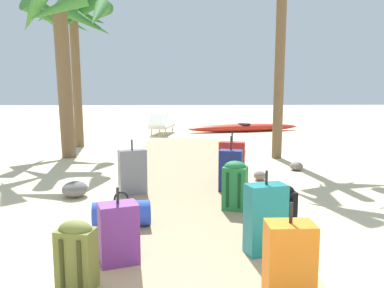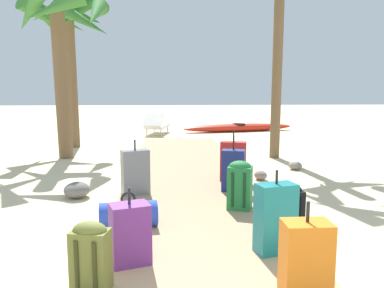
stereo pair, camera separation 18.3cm
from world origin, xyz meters
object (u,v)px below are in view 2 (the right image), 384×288
(suitcase_grey, at_px, (135,172))
(suitcase_red, at_px, (233,161))
(suitcase_orange, at_px, (306,264))
(suitcase_purple, at_px, (130,234))
(palm_tree_far_left, at_px, (68,24))
(palm_tree_near_left, at_px, (64,34))
(duffel_bag_blue, at_px, (128,214))
(backpack_green, at_px, (240,184))
(backpack_olive, at_px, (91,255))
(backpack_black, at_px, (289,208))
(lounge_chair, at_px, (157,125))
(suitcase_teal, at_px, (276,218))
(suitcase_navy, at_px, (233,170))
(kayak, at_px, (239,128))

(suitcase_grey, bearing_deg, suitcase_red, 25.82)
(suitcase_orange, bearing_deg, suitcase_red, 88.48)
(suitcase_purple, bearing_deg, palm_tree_far_left, 106.94)
(suitcase_orange, distance_m, palm_tree_near_left, 7.54)
(duffel_bag_blue, bearing_deg, backpack_green, 24.12)
(suitcase_grey, bearing_deg, backpack_olive, -92.21)
(backpack_black, xyz_separation_m, lounge_chair, (-1.66, 9.62, -0.03))
(backpack_olive, distance_m, suitcase_purple, 0.51)
(suitcase_grey, relative_size, suitcase_red, 0.93)
(backpack_green, xyz_separation_m, palm_tree_near_left, (-3.14, 4.17, 2.34))
(suitcase_teal, height_order, palm_tree_far_left, palm_tree_far_left)
(duffel_bag_blue, relative_size, suitcase_red, 0.78)
(backpack_green, relative_size, suitcase_orange, 0.81)
(backpack_black, xyz_separation_m, suitcase_red, (-0.19, 2.40, 0.04))
(suitcase_red, xyz_separation_m, lounge_chair, (-1.47, 7.22, -0.07))
(backpack_black, bearing_deg, backpack_green, 111.02)
(palm_tree_far_left, bearing_deg, suitcase_orange, -66.55)
(backpack_olive, height_order, backpack_black, backpack_black)
(backpack_black, bearing_deg, palm_tree_near_left, 124.45)
(backpack_olive, bearing_deg, backpack_black, 29.65)
(lounge_chair, bearing_deg, palm_tree_far_left, -126.88)
(suitcase_teal, relative_size, suitcase_orange, 1.03)
(backpack_green, bearing_deg, suitcase_navy, 86.22)
(palm_tree_near_left, bearing_deg, suitcase_teal, -59.61)
(suitcase_purple, relative_size, lounge_chair, 0.41)
(backpack_green, height_order, duffel_bag_blue, backpack_green)
(suitcase_grey, xyz_separation_m, suitcase_orange, (1.42, -3.00, -0.01))
(palm_tree_near_left, bearing_deg, backpack_green, -53.06)
(suitcase_orange, height_order, suitcase_purple, suitcase_orange)
(suitcase_orange, relative_size, lounge_chair, 0.45)
(lounge_chair, distance_m, kayak, 3.05)
(backpack_olive, relative_size, lounge_chair, 0.32)
(suitcase_grey, relative_size, duffel_bag_blue, 1.20)
(duffel_bag_blue, relative_size, suitcase_purple, 0.98)
(palm_tree_far_left, bearing_deg, suitcase_teal, -63.74)
(suitcase_grey, distance_m, palm_tree_near_left, 4.50)
(lounge_chair, bearing_deg, suitcase_orange, -82.87)
(suitcase_purple, height_order, lounge_chair, lounge_chair)
(suitcase_orange, relative_size, kayak, 0.18)
(duffel_bag_blue, bearing_deg, suitcase_orange, -50.08)
(suitcase_purple, distance_m, kayak, 11.28)
(suitcase_orange, bearing_deg, kayak, 82.25)
(kayak, bearing_deg, palm_tree_near_left, -132.35)
(backpack_black, bearing_deg, suitcase_navy, 99.35)
(suitcase_purple, bearing_deg, suitcase_red, 65.33)
(suitcase_teal, height_order, lounge_chair, suitcase_teal)
(suitcase_teal, bearing_deg, suitcase_purple, -172.93)
(suitcase_grey, distance_m, suitcase_purple, 2.26)
(backpack_green, relative_size, suitcase_teal, 0.79)
(backpack_black, relative_size, suitcase_purple, 0.80)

